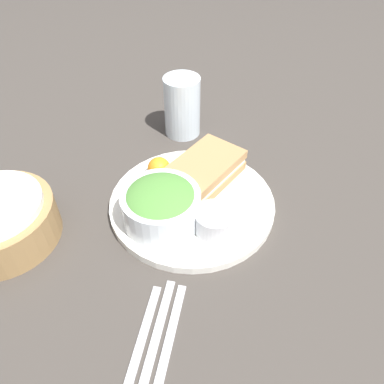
{
  "coord_description": "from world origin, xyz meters",
  "views": [
    {
      "loc": [
        -0.44,
        -0.18,
        0.49
      ],
      "look_at": [
        0.0,
        0.0,
        0.03
      ],
      "focal_mm": 35.0,
      "sensor_mm": 36.0,
      "label": 1
    }
  ],
  "objects_px": {
    "plate": "(192,203)",
    "spoon": "(142,338)",
    "sandwich": "(206,170)",
    "dressing_cup": "(215,221)",
    "drink_glass": "(182,106)",
    "salad_bowl": "(161,204)",
    "knife": "(155,340)",
    "fork": "(168,343)"
  },
  "relations": [
    {
      "from": "plate",
      "to": "spoon",
      "type": "height_order",
      "value": "plate"
    },
    {
      "from": "sandwich",
      "to": "dressing_cup",
      "type": "bearing_deg",
      "value": -152.61
    },
    {
      "from": "drink_glass",
      "to": "salad_bowl",
      "type": "bearing_deg",
      "value": -163.79
    },
    {
      "from": "sandwich",
      "to": "salad_bowl",
      "type": "xyz_separation_m",
      "value": [
        -0.12,
        0.03,
        0.01
      ]
    },
    {
      "from": "sandwich",
      "to": "drink_glass",
      "type": "relative_size",
      "value": 1.28
    },
    {
      "from": "spoon",
      "to": "sandwich",
      "type": "bearing_deg",
      "value": 174.2
    },
    {
      "from": "drink_glass",
      "to": "spoon",
      "type": "relative_size",
      "value": 0.82
    },
    {
      "from": "drink_glass",
      "to": "spoon",
      "type": "xyz_separation_m",
      "value": [
        -0.47,
        -0.14,
        -0.06
      ]
    },
    {
      "from": "salad_bowl",
      "to": "drink_glass",
      "type": "distance_m",
      "value": 0.28
    },
    {
      "from": "spoon",
      "to": "plate",
      "type": "bearing_deg",
      "value": 175.98
    },
    {
      "from": "plate",
      "to": "drink_glass",
      "type": "distance_m",
      "value": 0.24
    },
    {
      "from": "dressing_cup",
      "to": "knife",
      "type": "relative_size",
      "value": 0.36
    },
    {
      "from": "drink_glass",
      "to": "knife",
      "type": "xyz_separation_m",
      "value": [
        -0.46,
        -0.16,
        -0.06
      ]
    },
    {
      "from": "plate",
      "to": "knife",
      "type": "xyz_separation_m",
      "value": [
        -0.25,
        -0.05,
        -0.0
      ]
    },
    {
      "from": "drink_glass",
      "to": "sandwich",
      "type": "bearing_deg",
      "value": -143.22
    },
    {
      "from": "salad_bowl",
      "to": "sandwich",
      "type": "bearing_deg",
      "value": -14.34
    },
    {
      "from": "plate",
      "to": "dressing_cup",
      "type": "relative_size",
      "value": 4.46
    },
    {
      "from": "knife",
      "to": "fork",
      "type": "bearing_deg",
      "value": 90.0
    },
    {
      "from": "dressing_cup",
      "to": "fork",
      "type": "bearing_deg",
      "value": -177.82
    },
    {
      "from": "plate",
      "to": "fork",
      "type": "distance_m",
      "value": 0.26
    },
    {
      "from": "sandwich",
      "to": "plate",
      "type": "bearing_deg",
      "value": 178.02
    },
    {
      "from": "sandwich",
      "to": "fork",
      "type": "height_order",
      "value": "sandwich"
    },
    {
      "from": "salad_bowl",
      "to": "drink_glass",
      "type": "xyz_separation_m",
      "value": [
        0.27,
        0.08,
        0.01
      ]
    },
    {
      "from": "sandwich",
      "to": "knife",
      "type": "xyz_separation_m",
      "value": [
        -0.31,
        -0.05,
        -0.03
      ]
    },
    {
      "from": "sandwich",
      "to": "knife",
      "type": "distance_m",
      "value": 0.32
    },
    {
      "from": "salad_bowl",
      "to": "knife",
      "type": "bearing_deg",
      "value": -157.3
    },
    {
      "from": "drink_glass",
      "to": "spoon",
      "type": "height_order",
      "value": "drink_glass"
    },
    {
      "from": "sandwich",
      "to": "salad_bowl",
      "type": "height_order",
      "value": "salad_bowl"
    },
    {
      "from": "fork",
      "to": "knife",
      "type": "distance_m",
      "value": 0.02
    },
    {
      "from": "knife",
      "to": "spoon",
      "type": "relative_size",
      "value": 1.17
    },
    {
      "from": "drink_glass",
      "to": "spoon",
      "type": "distance_m",
      "value": 0.49
    },
    {
      "from": "sandwich",
      "to": "salad_bowl",
      "type": "relative_size",
      "value": 1.28
    },
    {
      "from": "knife",
      "to": "dressing_cup",
      "type": "bearing_deg",
      "value": 165.93
    },
    {
      "from": "salad_bowl",
      "to": "knife",
      "type": "relative_size",
      "value": 0.7
    },
    {
      "from": "fork",
      "to": "spoon",
      "type": "bearing_deg",
      "value": -90.0
    },
    {
      "from": "plate",
      "to": "knife",
      "type": "height_order",
      "value": "plate"
    },
    {
      "from": "sandwich",
      "to": "dressing_cup",
      "type": "height_order",
      "value": "sandwich"
    },
    {
      "from": "plate",
      "to": "drink_glass",
      "type": "height_order",
      "value": "drink_glass"
    },
    {
      "from": "salad_bowl",
      "to": "dressing_cup",
      "type": "xyz_separation_m",
      "value": [
        0.01,
        -0.09,
        -0.02
      ]
    },
    {
      "from": "fork",
      "to": "sandwich",
      "type": "bearing_deg",
      "value": -179.3
    },
    {
      "from": "plate",
      "to": "spoon",
      "type": "xyz_separation_m",
      "value": [
        -0.25,
        -0.03,
        -0.0
      ]
    },
    {
      "from": "sandwich",
      "to": "spoon",
      "type": "distance_m",
      "value": 0.32
    }
  ]
}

